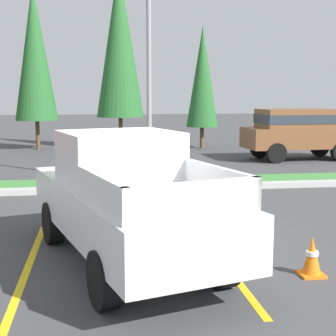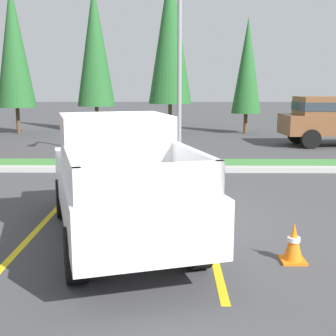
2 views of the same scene
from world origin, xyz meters
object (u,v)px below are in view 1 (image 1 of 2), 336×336
at_px(traffic_cone, 312,257).
at_px(suv_distant, 298,130).
at_px(cypress_tree_center, 119,41).
at_px(cypress_tree_left_inner, 35,53).
at_px(cypress_tree_right_inner, 202,77).
at_px(street_light, 149,47).
at_px(pickup_truck_main, 125,199).

bearing_deg(traffic_cone, suv_distant, 68.18).
distance_m(suv_distant, cypress_tree_center, 9.61).
bearing_deg(cypress_tree_left_inner, cypress_tree_center, -7.80).
xyz_separation_m(cypress_tree_center, traffic_cone, (1.93, -17.99, -4.93)).
distance_m(cypress_tree_center, cypress_tree_right_inner, 4.40).
height_order(street_light, traffic_cone, street_light).
xyz_separation_m(street_light, traffic_cone, (1.59, -7.73, -3.74)).
xyz_separation_m(cypress_tree_left_inner, cypress_tree_center, (4.07, -0.56, 0.54)).
bearing_deg(traffic_cone, cypress_tree_left_inner, 107.93).
bearing_deg(traffic_cone, cypress_tree_center, 96.13).
height_order(pickup_truck_main, cypress_tree_center, cypress_tree_center).
relative_size(pickup_truck_main, traffic_cone, 9.23).
distance_m(suv_distant, traffic_cone, 13.91).
bearing_deg(pickup_truck_main, street_light, 80.35).
bearing_deg(cypress_tree_left_inner, pickup_truck_main, -79.37).
bearing_deg(suv_distant, cypress_tree_right_inner, 121.72).
bearing_deg(traffic_cone, cypress_tree_right_inner, 83.17).
bearing_deg(suv_distant, pickup_truck_main, -123.69).
bearing_deg(cypress_tree_right_inner, cypress_tree_left_inner, 174.60).
bearing_deg(street_light, pickup_truck_main, -99.65).
bearing_deg(pickup_truck_main, cypress_tree_right_inner, 73.83).
height_order(pickup_truck_main, cypress_tree_right_inner, cypress_tree_right_inner).
height_order(pickup_truck_main, cypress_tree_left_inner, cypress_tree_left_inner).
relative_size(suv_distant, street_light, 0.68).
bearing_deg(pickup_truck_main, cypress_tree_left_inner, 100.63).
relative_size(cypress_tree_left_inner, cypress_tree_center, 0.90).
relative_size(cypress_tree_right_inner, traffic_cone, 10.06).
bearing_deg(cypress_tree_right_inner, traffic_cone, -96.83).
relative_size(suv_distant, traffic_cone, 7.84).
bearing_deg(cypress_tree_right_inner, cypress_tree_center, 177.01).
relative_size(suv_distant, cypress_tree_left_inner, 0.59).
bearing_deg(cypress_tree_right_inner, suv_distant, -58.28).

